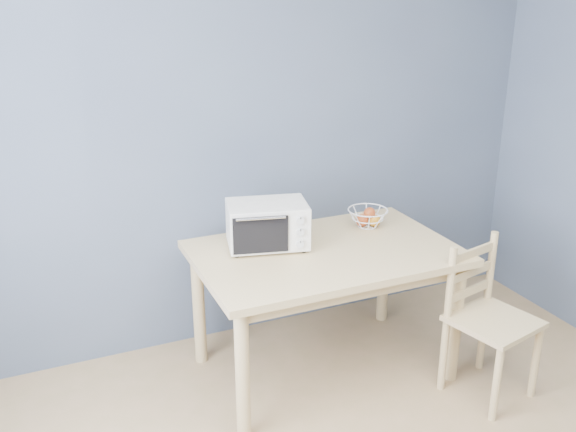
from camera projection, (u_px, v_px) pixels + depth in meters
name	position (u px, v px, depth m)	size (l,w,h in m)	color
room	(499.00, 295.00, 1.78)	(4.01, 4.51, 2.61)	tan
dining_table	(325.00, 267.00, 3.50)	(1.40, 0.90, 0.75)	tan
toaster_oven	(264.00, 224.00, 3.45)	(0.48, 0.38, 0.25)	white
fruit_basket	(368.00, 217.00, 3.77)	(0.30, 0.30, 0.12)	white
dining_chair	(487.00, 322.00, 3.40)	(0.48, 0.48, 0.85)	tan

